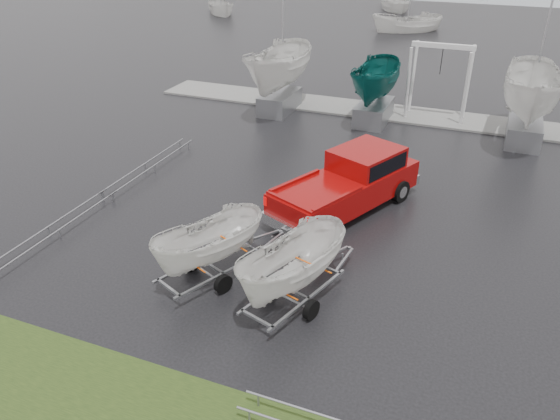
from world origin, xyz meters
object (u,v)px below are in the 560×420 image
(trailer_hitched, at_px, (208,209))
(trailer_parked, at_px, (294,226))
(boat_hoist, at_px, (440,71))
(pickup_truck, at_px, (352,180))

(trailer_hitched, xyz_separation_m, trailer_parked, (2.82, -0.25, 0.18))
(boat_hoist, bearing_deg, trailer_hitched, -103.38)
(trailer_hitched, bearing_deg, pickup_truck, 90.00)
(trailer_parked, bearing_deg, boat_hoist, 102.70)
(boat_hoist, bearing_deg, pickup_truck, -97.43)
(pickup_truck, distance_m, trailer_parked, 6.68)
(pickup_truck, distance_m, trailer_hitched, 6.98)
(pickup_truck, height_order, boat_hoist, boat_hoist)
(pickup_truck, relative_size, trailer_parked, 1.41)
(trailer_hitched, height_order, trailer_parked, trailer_parked)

